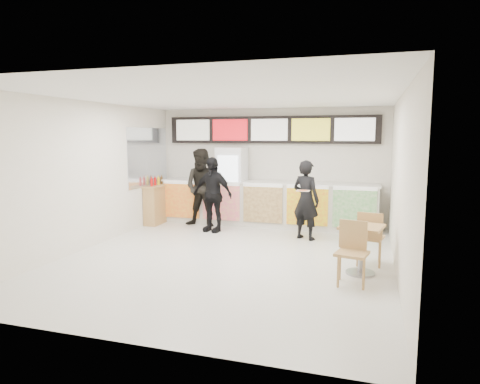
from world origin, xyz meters
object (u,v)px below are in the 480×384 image
at_px(drinks_fridge, 232,186).
at_px(customer_main, 306,200).
at_px(customer_left, 203,188).
at_px(customer_mid, 212,194).
at_px(cafe_table, 361,240).
at_px(condiment_ledge, 157,204).
at_px(service_counter, 266,204).

distance_m(drinks_fridge, customer_main, 2.42).
distance_m(customer_left, customer_mid, 0.65).
bearing_deg(drinks_fridge, customer_main, -28.81).
distance_m(cafe_table, condiment_ledge, 5.92).
xyz_separation_m(customer_left, condiment_ledge, (-1.30, -0.03, -0.47)).
height_order(customer_main, customer_left, customer_left).
relative_size(customer_mid, condiment_ledge, 1.48).
relative_size(service_counter, cafe_table, 3.21).
xyz_separation_m(service_counter, condiment_ledge, (-2.82, -0.58, -0.05)).
distance_m(drinks_fridge, condiment_ledge, 2.03).
bearing_deg(customer_left, customer_mid, -51.22).
bearing_deg(cafe_table, service_counter, 138.21).
height_order(service_counter, customer_left, customer_left).
relative_size(drinks_fridge, customer_mid, 1.11).
height_order(customer_mid, cafe_table, customer_mid).
bearing_deg(customer_left, customer_main, -16.14).
xyz_separation_m(customer_left, customer_mid, (0.43, -0.47, -0.09)).
distance_m(service_counter, condiment_ledge, 2.88).
height_order(drinks_fridge, customer_left, drinks_fridge).
bearing_deg(condiment_ledge, customer_main, -8.14).
bearing_deg(service_counter, customer_mid, -136.89).
relative_size(drinks_fridge, cafe_table, 1.15).
xyz_separation_m(service_counter, customer_left, (-1.52, -0.54, 0.42)).
xyz_separation_m(customer_mid, condiment_ledge, (-1.73, 0.44, -0.38)).
bearing_deg(drinks_fridge, condiment_ledge, -162.56).
relative_size(service_counter, drinks_fridge, 2.78).
bearing_deg(drinks_fridge, customer_mid, -98.30).
relative_size(cafe_table, condiment_ledge, 1.43).
height_order(customer_mid, condiment_ledge, customer_mid).
xyz_separation_m(service_counter, customer_mid, (-1.09, -1.02, 0.33)).
distance_m(customer_mid, condiment_ledge, 1.83).
bearing_deg(customer_mid, customer_left, 144.80).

